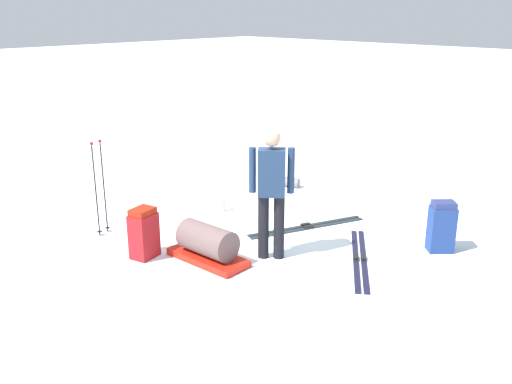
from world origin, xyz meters
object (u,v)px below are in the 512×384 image
Objects in this scene: backpack_bright at (442,227)px; ski_poles_planted_near at (99,183)px; skier_standing at (272,188)px; thermos_bottle at (223,203)px; ski_pair_far at (360,259)px; sleeping_mat_rolled at (284,182)px; backpack_large_dark at (144,233)px; gear_sled at (208,245)px; ski_pair_near at (307,227)px.

backpack_bright is 4.71m from ski_poles_planted_near.
ski_poles_planted_near is at bearing -64.67° from skier_standing.
thermos_bottle is (0.96, -3.21, -0.21)m from backpack_bright.
ski_poles_planted_near is (1.08, -2.28, -0.20)m from skier_standing.
sleeping_mat_rolled is (-1.68, -2.77, 0.08)m from ski_pair_far.
ski_poles_planted_near is 3.58m from sleeping_mat_rolled.
ski_poles_planted_near reaches higher than ski_pair_far.
gear_sled is at bearing 125.73° from backpack_large_dark.
skier_standing is 3.19m from sleeping_mat_rolled.
backpack_bright is 3.09m from gear_sled.
sleeping_mat_rolled is at bearing -141.93° from skier_standing.
skier_standing is 1.05× the size of ski_pair_far.
skier_standing is at bearing 115.33° from ski_poles_planted_near.
thermos_bottle is at bearing -164.02° from backpack_large_dark.
thermos_bottle is at bearing 163.23° from ski_poles_planted_near.
skier_standing is 6.54× the size of thermos_bottle.
backpack_bright reaches higher than sleeping_mat_rolled.
ski_pair_far is at bearing -32.05° from backpack_bright.
backpack_large_dark reaches higher than ski_pair_near.
backpack_large_dark is at bearing -47.72° from ski_pair_far.
backpack_large_dark is at bearing -21.14° from ski_pair_near.
ski_poles_planted_near is (1.82, -3.16, 0.75)m from ski_pair_far.
backpack_bright is 2.68× the size of thermos_bottle.
skier_standing is at bearing -49.68° from ski_pair_far.
ski_poles_planted_near is at bearing -92.87° from backpack_large_dark.
skier_standing reaches higher than backpack_large_dark.
backpack_large_dark is 1.22× the size of sleeping_mat_rolled.
gear_sled is (1.39, -1.38, 0.21)m from ski_pair_far.
sleeping_mat_rolled is 2.12× the size of thermos_bottle.
gear_sled is at bearing 103.79° from ski_poles_planted_near.
gear_sled reaches higher than sleeping_mat_rolled.
backpack_large_dark is 1.97m from thermos_bottle.
backpack_bright is (-1.72, 1.48, -0.61)m from skier_standing.
backpack_large_dark is 2.58× the size of thermos_bottle.
backpack_bright is at bearing 126.59° from ski_poles_planted_near.
ski_pair_far is at bearing 58.81° from sleeping_mat_rolled.
ski_pair_far is at bearing 120.00° from ski_poles_planted_near.
sleeping_mat_rolled is at bearing -101.77° from backpack_bright.
ski_poles_planted_near is 2.49× the size of sleeping_mat_rolled.
skier_standing is 1.76m from backpack_large_dark.
ski_pair_far is at bearing 132.28° from backpack_large_dark.
sleeping_mat_rolled is at bearing -121.19° from ski_pair_far.
backpack_bright is (-2.85, 2.67, 0.01)m from backpack_large_dark.
ski_pair_near is 1.61× the size of gear_sled.
ski_pair_near is at bearing 138.32° from ski_poles_planted_near.
skier_standing reaches higher than backpack_bright.
backpack_large_dark is at bearing 87.13° from ski_poles_planted_near.
ski_poles_planted_near is at bearing -60.00° from ski_pair_far.
thermos_bottle is (0.38, -1.41, 0.12)m from ski_pair_near.
ski_poles_planted_near reaches higher than gear_sled.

